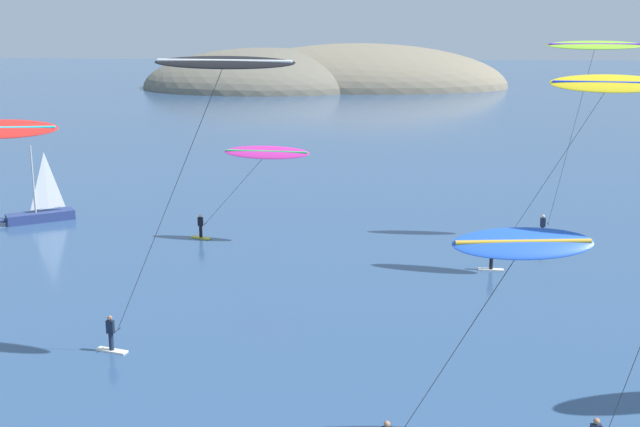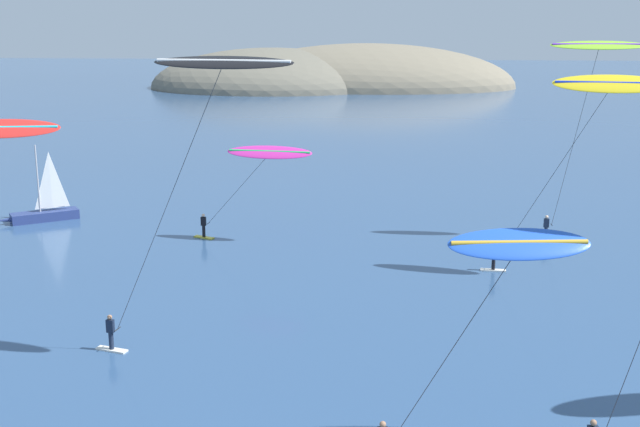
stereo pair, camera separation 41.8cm
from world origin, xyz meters
The scene contains 7 objects.
headland_island centered at (-10.11, 167.19, 0.00)m, with size 81.71×47.79×19.32m.
sailboat_near centered at (-19.94, 40.45, 0.64)m, with size 5.44×4.16×5.70m.
kitesurfer_magenta centered at (-2.37, 36.39, 5.66)m, with size 8.41×1.86×6.53m.
kitesurfer_lime centered at (18.93, 38.57, 11.97)m, with size 6.45×1.17×13.34m.
kitesurfer_blue centered at (9.74, 9.28, 7.00)m, with size 7.25×1.90×8.18m.
kitesurfer_yellow centered at (17.63, 30.28, 10.51)m, with size 9.79×2.38×11.69m.
kitesurfer_black centered at (-1.20, 16.71, 11.81)m, with size 9.44×2.19×13.21m.
Camera 2 is at (6.18, -15.27, 14.50)m, focal length 45.00 mm.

